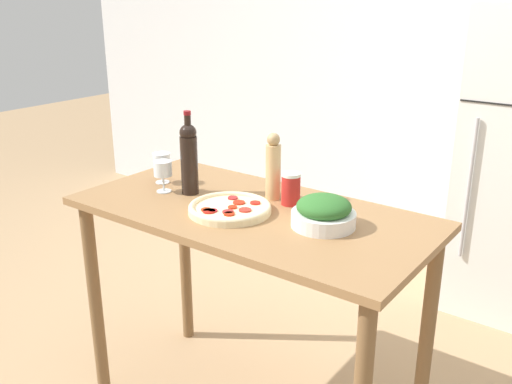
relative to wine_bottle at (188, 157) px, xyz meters
name	(u,v)px	position (x,y,z in m)	size (l,w,h in m)	color
wall_back	(442,65)	(0.31, 2.01, 0.19)	(6.40, 0.09, 2.60)	silver
prep_counter	(251,246)	(0.31, 0.00, -0.31)	(1.39, 0.69, 0.96)	olive
wine_bottle	(188,157)	(0.00, 0.00, 0.00)	(0.07, 0.07, 0.34)	black
wine_glass_near	(163,170)	(-0.10, -0.05, -0.06)	(0.08, 0.08, 0.13)	silver
wine_glass_far	(162,162)	(-0.19, 0.03, -0.06)	(0.08, 0.08, 0.13)	silver
pepper_mill	(273,168)	(0.31, 0.15, -0.03)	(0.06, 0.06, 0.27)	tan
salad_bowl	(324,213)	(0.62, 0.02, -0.10)	(0.23, 0.23, 0.11)	white
homemade_pizza	(230,208)	(0.27, -0.07, -0.14)	(0.31, 0.31, 0.03)	beige
salt_canister	(291,189)	(0.40, 0.14, -0.09)	(0.07, 0.07, 0.13)	#B2231E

